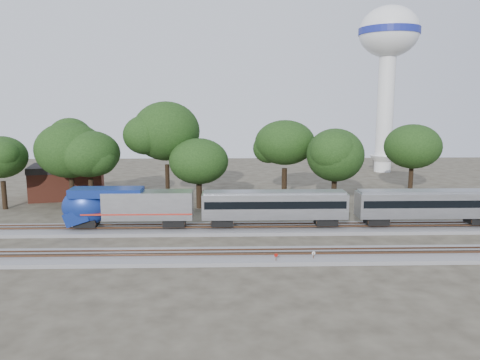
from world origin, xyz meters
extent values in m
plane|color=#383328|center=(0.00, 0.00, 0.00)|extent=(160.00, 160.00, 0.00)
cube|color=slate|center=(0.00, 6.00, 0.20)|extent=(160.00, 5.00, 0.40)
cube|color=brown|center=(0.00, 5.28, 0.66)|extent=(160.00, 0.08, 0.15)
cube|color=brown|center=(0.00, 6.72, 0.66)|extent=(160.00, 0.08, 0.15)
cube|color=slate|center=(0.00, -4.00, 0.20)|extent=(160.00, 5.00, 0.40)
cube|color=brown|center=(0.00, -4.72, 0.66)|extent=(160.00, 0.08, 0.15)
cube|color=brown|center=(0.00, -3.28, 0.66)|extent=(160.00, 0.08, 0.15)
cube|color=silver|center=(-9.84, 6.00, 3.23)|extent=(10.38, 2.94, 3.23)
ellipsoid|color=navy|center=(-17.29, 6.00, 2.98)|extent=(5.29, 3.06, 4.51)
cube|color=navy|center=(-14.64, 6.00, 4.75)|extent=(8.33, 2.88, 0.98)
cube|color=black|center=(-16.80, 6.00, 3.96)|extent=(0.44, 2.25, 1.28)
cube|color=#A22418|center=(-11.02, 6.00, 2.40)|extent=(12.73, 2.98, 0.18)
cube|color=black|center=(-17.14, 6.00, 1.17)|extent=(2.55, 2.15, 0.88)
cube|color=black|center=(-6.86, 6.00, 1.17)|extent=(2.55, 2.15, 0.88)
cube|color=silver|center=(4.96, 6.00, 3.08)|extent=(17.04, 2.94, 2.94)
cube|color=black|center=(4.96, 6.00, 3.37)|extent=(16.46, 2.99, 0.88)
cube|color=gray|center=(4.96, 6.00, 4.60)|extent=(16.65, 2.35, 0.34)
cube|color=black|center=(-1.21, 6.00, 1.17)|extent=(2.55, 2.15, 0.88)
cube|color=black|center=(11.13, 6.00, 1.17)|extent=(2.55, 2.15, 0.88)
cube|color=silver|center=(23.39, 6.00, 3.08)|extent=(17.04, 2.94, 2.94)
cube|color=black|center=(23.39, 6.00, 3.37)|extent=(16.46, 2.99, 0.88)
cube|color=gray|center=(23.39, 6.00, 4.60)|extent=(16.65, 2.35, 0.34)
cube|color=black|center=(17.22, 6.00, 1.17)|extent=(2.55, 2.15, 0.88)
cube|color=black|center=(29.56, 6.00, 1.17)|extent=(2.55, 2.15, 0.88)
cylinder|color=#512D19|center=(3.93, -5.97, 0.49)|extent=(0.07, 0.07, 0.98)
cylinder|color=#AF110C|center=(3.93, -5.97, 0.93)|extent=(0.35, 0.12, 0.35)
cylinder|color=#512D19|center=(7.58, -5.37, 0.48)|extent=(0.06, 0.06, 0.96)
cylinder|color=silver|center=(7.58, -5.37, 0.90)|extent=(0.34, 0.06, 0.34)
cube|color=#512D19|center=(7.51, -5.42, 0.15)|extent=(0.54, 0.37, 0.30)
cylinder|color=silver|center=(33.83, 53.74, 12.60)|extent=(3.60, 3.60, 25.19)
cone|color=silver|center=(33.83, 53.74, 1.80)|extent=(5.76, 5.76, 3.60)
ellipsoid|color=silver|center=(33.83, 53.74, 29.91)|extent=(12.60, 12.60, 10.71)
cylinder|color=navy|center=(33.83, 53.74, 29.91)|extent=(12.74, 12.74, 1.44)
cube|color=brown|center=(-26.15, 26.76, 2.16)|extent=(12.15, 9.66, 4.33)
cube|color=black|center=(-26.15, 26.76, 4.81)|extent=(12.39, 9.89, 0.97)
cylinder|color=black|center=(-32.46, 18.55, 2.01)|extent=(0.70, 0.70, 4.03)
ellipsoid|color=black|center=(-32.46, 18.55, 7.48)|extent=(7.60, 7.60, 6.46)
cylinder|color=black|center=(-23.10, 19.43, 2.25)|extent=(0.70, 0.70, 4.51)
ellipsoid|color=black|center=(-23.10, 19.43, 8.37)|extent=(8.50, 8.50, 7.22)
cylinder|color=black|center=(-20.16, 18.80, 2.12)|extent=(0.70, 0.70, 4.25)
ellipsoid|color=black|center=(-20.16, 18.80, 7.89)|extent=(8.01, 8.01, 6.81)
cylinder|color=black|center=(-9.64, 22.26, 2.93)|extent=(0.70, 0.70, 5.85)
ellipsoid|color=black|center=(-9.64, 22.26, 10.87)|extent=(11.04, 11.04, 9.38)
cylinder|color=black|center=(-4.64, 18.35, 1.84)|extent=(0.70, 0.70, 3.67)
ellipsoid|color=black|center=(-4.64, 18.35, 6.82)|extent=(6.93, 6.93, 5.89)
cylinder|color=black|center=(8.51, 25.25, 2.39)|extent=(0.70, 0.70, 4.78)
ellipsoid|color=black|center=(8.51, 25.25, 8.88)|extent=(9.02, 9.02, 7.66)
cylinder|color=black|center=(15.18, 19.55, 2.03)|extent=(0.70, 0.70, 4.05)
ellipsoid|color=black|center=(15.18, 19.55, 7.53)|extent=(7.64, 7.64, 6.50)
cylinder|color=black|center=(29.94, 27.93, 2.15)|extent=(0.70, 0.70, 4.29)
ellipsoid|color=black|center=(29.94, 27.93, 7.97)|extent=(8.09, 8.09, 6.88)
camera|label=1|loc=(-0.65, -47.85, 15.01)|focal=35.00mm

